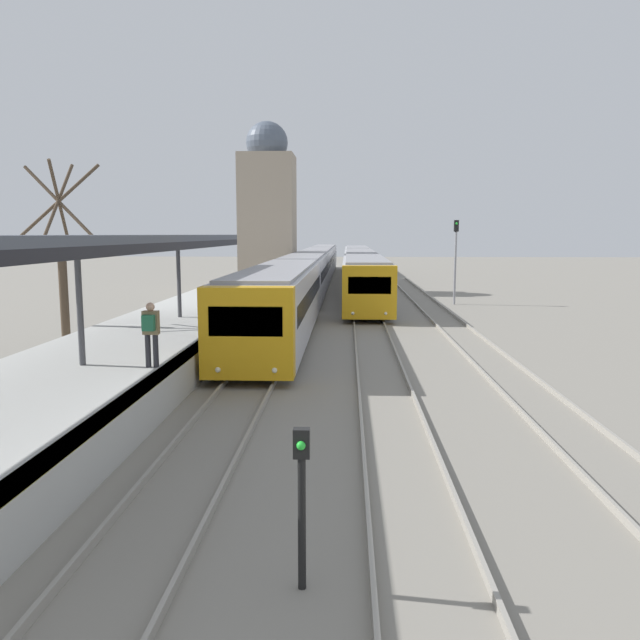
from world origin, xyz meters
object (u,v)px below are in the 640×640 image
(train_far, at_px, (360,266))
(signal_mast_far, at_px, (456,252))
(person_on_platform, at_px, (151,329))
(signal_post_near, at_px, (302,492))
(train_near, at_px, (313,268))

(train_far, xyz_separation_m, signal_mast_far, (5.59, -15.07, 1.61))
(person_on_platform, bearing_deg, signal_mast_far, 63.69)
(signal_post_near, bearing_deg, signal_mast_far, 77.26)
(train_far, bearing_deg, signal_post_near, -91.95)
(train_far, height_order, signal_post_near, train_far)
(person_on_platform, xyz_separation_m, signal_mast_far, (11.63, 23.52, 1.31))
(person_on_platform, distance_m, train_near, 34.78)
(train_near, xyz_separation_m, signal_mast_far, (9.46, -11.20, 1.59))
(person_on_platform, relative_size, signal_post_near, 0.82)
(signal_post_near, height_order, signal_mast_far, signal_mast_far)
(signal_post_near, bearing_deg, train_far, 88.05)
(train_near, xyz_separation_m, train_far, (3.87, 3.87, -0.02))
(signal_mast_far, bearing_deg, person_on_platform, -116.31)
(signal_post_near, distance_m, signal_mast_far, 32.63)
(train_near, bearing_deg, person_on_platform, -93.57)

